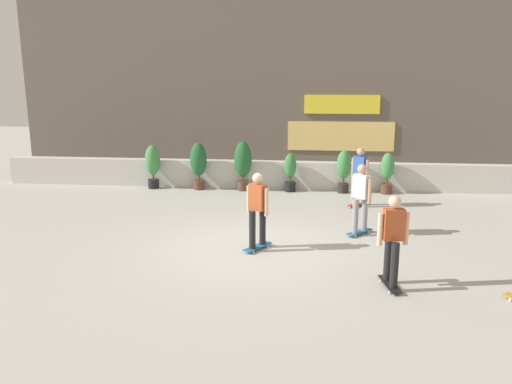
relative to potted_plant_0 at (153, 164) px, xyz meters
name	(u,v)px	position (x,y,z in m)	size (l,w,h in m)	color
ground_plane	(249,247)	(3.85, -5.55, -0.83)	(48.00, 48.00, 0.00)	#B2AFA8
planter_wall	(270,175)	(3.85, 0.45, -0.38)	(18.00, 0.40, 0.90)	beige
building_backdrop	(278,86)	(3.85, 4.45, 2.41)	(20.00, 2.08, 6.50)	#60564C
potted_plant_0	(153,164)	(0.00, 0.00, 0.00)	(0.49, 0.49, 1.44)	black
potted_plant_1	(198,162)	(1.54, 0.00, 0.07)	(0.54, 0.54, 1.55)	brown
potted_plant_2	(243,162)	(3.01, 0.00, 0.11)	(0.56, 0.56, 1.61)	brown
potted_plant_3	(290,171)	(4.54, 0.00, -0.16)	(0.39, 0.39, 1.24)	black
potted_plant_4	(344,169)	(6.24, 0.00, -0.06)	(0.45, 0.45, 1.37)	#2D2823
potted_plant_5	(387,171)	(7.60, 0.00, -0.10)	(0.42, 0.42, 1.31)	brown
skater_mid_plaza	(361,196)	(6.35, -4.38, 0.11)	(0.68, 0.73, 1.70)	#266699
skater_foreground	(258,208)	(4.05, -5.69, 0.11)	(0.59, 0.78, 1.70)	#266699
skater_by_wall_right	(393,237)	(6.61, -7.45, 0.11)	(0.55, 0.82, 1.70)	black
skater_by_wall_left	(360,174)	(6.58, -1.71, 0.11)	(0.67, 0.74, 1.70)	maroon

